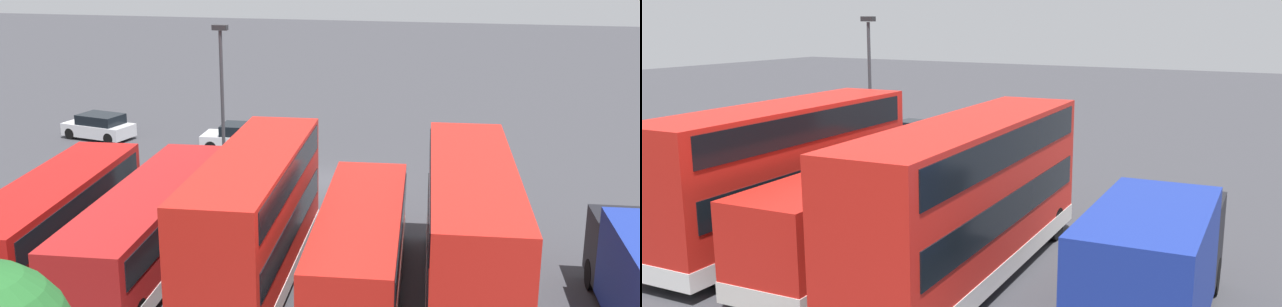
{
  "view_description": "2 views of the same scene",
  "coord_description": "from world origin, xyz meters",
  "views": [
    {
      "loc": [
        -7.11,
        35.32,
        11.36
      ],
      "look_at": [
        -0.29,
        1.52,
        1.77
      ],
      "focal_mm": 44.87,
      "sensor_mm": 36.0,
      "label": 1
    },
    {
      "loc": [
        -15.71,
        28.05,
        7.34
      ],
      "look_at": [
        -2.7,
        4.4,
        1.88
      ],
      "focal_mm": 38.16,
      "sensor_mm": 36.0,
      "label": 2
    }
  ],
  "objects": [
    {
      "name": "ground_plane",
      "position": [
        0.0,
        0.0,
        0.0
      ],
      "size": [
        140.0,
        140.0,
        0.0
      ],
      "primitive_type": "plane",
      "color": "#38383D"
    },
    {
      "name": "bus_double_decker_near_end",
      "position": [
        -7.1,
        11.87,
        2.45
      ],
      "size": [
        3.34,
        11.67,
        4.55
      ],
      "color": "red",
      "rests_on": "ground"
    },
    {
      "name": "bus_single_deck_second",
      "position": [
        -3.68,
        11.78,
        1.62
      ],
      "size": [
        3.29,
        10.71,
        2.95
      ],
      "color": "red",
      "rests_on": "ground"
    },
    {
      "name": "bus_double_decker_third",
      "position": [
        -0.22,
        11.85,
        2.45
      ],
      "size": [
        3.11,
        10.83,
        4.55
      ],
      "color": "red",
      "rests_on": "ground"
    },
    {
      "name": "bus_single_deck_fourth",
      "position": [
        3.67,
        11.24,
        1.62
      ],
      "size": [
        3.25,
        11.98,
        2.95
      ],
      "color": "#A51919",
      "rests_on": "ground"
    },
    {
      "name": "bus_single_deck_fifth",
      "position": [
        7.41,
        11.12,
        1.62
      ],
      "size": [
        3.32,
        11.0,
        2.95
      ],
      "color": "#B71411",
      "rests_on": "ground"
    },
    {
      "name": "car_hatchback_silver",
      "position": [
        5.13,
        -4.58,
        0.7
      ],
      "size": [
        4.34,
        1.94,
        1.43
      ],
      "color": "silver",
      "rests_on": "ground"
    },
    {
      "name": "car_small_green",
      "position": [
        13.89,
        -5.37,
        0.7
      ],
      "size": [
        4.27,
        2.69,
        1.43
      ],
      "color": "silver",
      "rests_on": "ground"
    },
    {
      "name": "lamp_post_tall",
      "position": [
        4.42,
        0.89,
        4.34
      ],
      "size": [
        0.7,
        0.3,
        7.34
      ],
      "color": "#38383D",
      "rests_on": "ground"
    }
  ]
}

